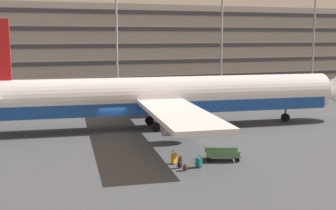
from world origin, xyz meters
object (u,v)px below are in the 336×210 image
Objects in this scene: backpack_navy at (185,168)px; suitcase_upright at (199,162)px; baggage_cart at (222,155)px; suitcase_orange at (174,158)px; airliner at (162,97)px; backpack_black at (180,159)px; backpack_large at (179,165)px.

suitcase_upright is at bearing 17.84° from backpack_navy.
baggage_cart reaches higher than backpack_navy.
backpack_navy is at bearing -86.51° from suitcase_orange.
suitcase_upright is 1.28m from backpack_navy.
backpack_navy is at bearing -102.76° from airliner.
backpack_black is at bearing 77.69° from backpack_navy.
backpack_black is (0.57, 0.30, -0.18)m from suitcase_orange.
suitcase_upright reaches higher than backpack_navy.
airliner reaches higher than baggage_cart.
airliner is 78.60× the size of backpack_black.
backpack_navy is at bearing -79.41° from backpack_large.
suitcase_upright reaches higher than backpack_large.
backpack_navy is at bearing -102.31° from backpack_black.
airliner is 14.17m from backpack_large.
airliner is 12.70m from backpack_black.
suitcase_upright is at bearing -66.16° from backpack_black.
backpack_large is at bearing 100.59° from backpack_navy.
backpack_large is 0.16× the size of baggage_cart.
suitcase_orange is at bearing 93.49° from backpack_navy.
baggage_cart is (2.34, 1.06, 0.07)m from suitcase_upright.
backpack_navy is at bearing -162.16° from suitcase_upright.
airliner is at bearing 74.98° from suitcase_orange.
airliner is 14.80m from backpack_navy.
suitcase_upright is at bearing -46.85° from suitcase_orange.
backpack_navy is (-1.21, -0.39, -0.14)m from suitcase_upright.
airliner is 13.07m from suitcase_orange.
airliner reaches higher than backpack_navy.
baggage_cart is (3.09, -0.65, 0.20)m from backpack_black.
backpack_large reaches higher than backpack_black.
suitcase_upright is 1.87m from backpack_black.
baggage_cart is (3.55, 1.45, 0.21)m from backpack_navy.
suitcase_orange is 0.29× the size of baggage_cart.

